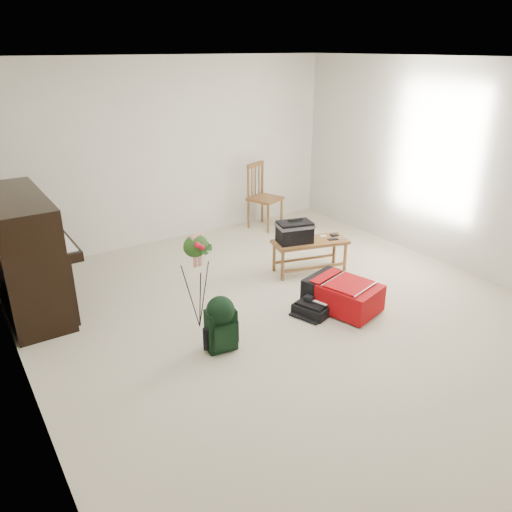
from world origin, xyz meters
TOP-DOWN VIEW (x-y plane):
  - floor at (0.00, 0.00)m, footprint 5.00×5.50m
  - ceiling at (0.00, 0.00)m, footprint 5.00×5.50m
  - wall_back at (0.00, 2.75)m, footprint 5.00×0.04m
  - wall_left at (-2.50, 0.00)m, footprint 0.04×5.50m
  - wall_right at (2.50, 0.00)m, footprint 0.04×5.50m
  - piano at (-2.19, 1.60)m, footprint 0.71×1.50m
  - bench at (0.73, 0.73)m, footprint 0.98×0.59m
  - dining_chair at (1.33, 2.43)m, footprint 0.55×0.55m
  - red_suitcase at (0.55, -0.17)m, footprint 0.68×0.86m
  - black_duffel at (0.30, -0.11)m, footprint 0.54×0.48m
  - green_backpack at (-0.90, -0.19)m, footprint 0.29×0.27m
  - flower_stand at (-0.89, 0.29)m, footprint 0.39×0.39m

SIDE VIEW (x-z plane):
  - floor at x=0.00m, z-range -0.01..0.01m
  - black_duffel at x=0.30m, z-range -0.03..0.16m
  - red_suitcase at x=0.55m, z-range 0.01..0.33m
  - green_backpack at x=-0.90m, z-range 0.03..0.57m
  - dining_chair at x=1.33m, z-range -0.01..0.97m
  - flower_stand at x=-0.89m, z-range -0.01..1.00m
  - bench at x=0.73m, z-range 0.15..0.85m
  - piano at x=-2.19m, z-range -0.03..1.22m
  - wall_back at x=0.00m, z-range 0.00..2.50m
  - wall_left at x=-2.50m, z-range 0.00..2.50m
  - wall_right at x=2.50m, z-range 0.00..2.50m
  - ceiling at x=0.00m, z-range 2.50..2.50m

